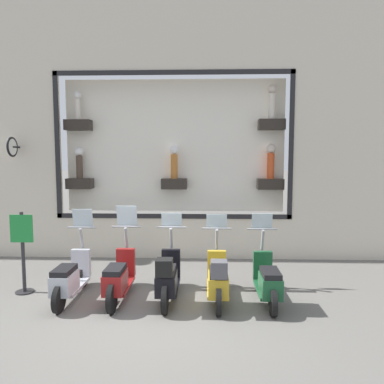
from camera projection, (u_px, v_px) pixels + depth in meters
The scene contains 8 objects.
ground_plane at pixel (157, 311), 6.58m from camera, with size 120.00×120.00×0.00m, color #66635E.
building_facade at pixel (173, 44), 9.61m from camera, with size 1.18×36.00×10.91m.
scooter_green_0 at pixel (268, 281), 6.91m from camera, with size 1.79×0.61×1.56m.
scooter_yellow_1 at pixel (218, 279), 6.87m from camera, with size 1.80×0.60×1.53m.
scooter_black_2 at pixel (168, 278), 6.91m from camera, with size 1.80×0.61×1.56m.
scooter_red_3 at pixel (119, 278), 7.01m from camera, with size 1.81×0.60×1.71m.
scooter_silver_4 at pixel (70, 278), 7.04m from camera, with size 1.80×0.61×1.63m.
shop_sign_post at pixel (23, 250), 7.40m from camera, with size 0.36×0.45×1.63m.
Camera 1 is at (-6.32, -0.84, 2.74)m, focal length 35.00 mm.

